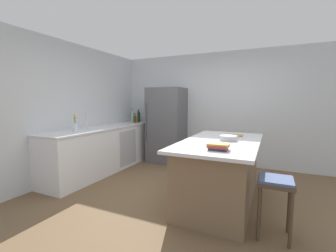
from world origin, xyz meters
TOP-DOWN VIEW (x-y plane):
  - ground_plane at (0.00, 0.00)m, footprint 7.20×7.20m
  - wall_rear at (0.00, 2.25)m, footprint 6.00×0.10m
  - wall_left at (-2.45, 0.00)m, footprint 0.10×6.00m
  - counter_run_left at (-2.07, 0.66)m, footprint 0.69×2.91m
  - kitchen_island at (0.49, 0.15)m, footprint 1.04×1.98m
  - refrigerator at (-1.18, 1.85)m, footprint 0.82×0.73m
  - bar_stool at (1.21, -0.47)m, footprint 0.36×0.36m
  - sink_faucet at (-2.12, 0.19)m, footprint 0.15×0.05m
  - flower_vase at (-2.06, -0.14)m, footprint 0.09×0.09m
  - vinegar_bottle at (-2.09, 1.99)m, footprint 0.06×0.06m
  - wine_bottle at (-2.00, 1.90)m, footprint 0.07×0.07m
  - gin_bottle at (-2.14, 1.82)m, footprint 0.08×0.08m
  - syrup_bottle at (-1.99, 1.71)m, footprint 0.06×0.06m
  - cookbook_stack at (0.59, -0.48)m, footprint 0.25×0.20m
  - mixing_bowl at (0.58, 0.21)m, footprint 0.25×0.25m
  - cutting_board at (0.57, 0.70)m, footprint 0.30×0.21m

SIDE VIEW (x-z plane):
  - ground_plane at x=0.00m, z-range 0.00..0.00m
  - kitchen_island at x=0.49m, z-range 0.01..0.92m
  - counter_run_left at x=-2.07m, z-range 0.00..0.94m
  - bar_stool at x=1.21m, z-range 0.21..0.87m
  - refrigerator at x=-1.18m, z-range 0.00..1.80m
  - cutting_board at x=0.57m, z-range 0.92..0.93m
  - mixing_bowl at x=0.58m, z-range 0.92..0.99m
  - cookbook_stack at x=0.59m, z-range 0.92..1.00m
  - flower_vase at x=-2.06m, z-range 0.88..1.19m
  - syrup_bottle at x=-1.99m, z-range 0.91..1.16m
  - vinegar_bottle at x=-2.09m, z-range 0.91..1.20m
  - wine_bottle at x=-2.00m, z-range 0.91..1.24m
  - gin_bottle at x=-2.14m, z-range 0.90..1.27m
  - sink_faucet at x=-2.12m, z-range 0.95..1.25m
  - wall_rear at x=0.00m, z-range 0.00..2.60m
  - wall_left at x=-2.45m, z-range 0.00..2.60m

